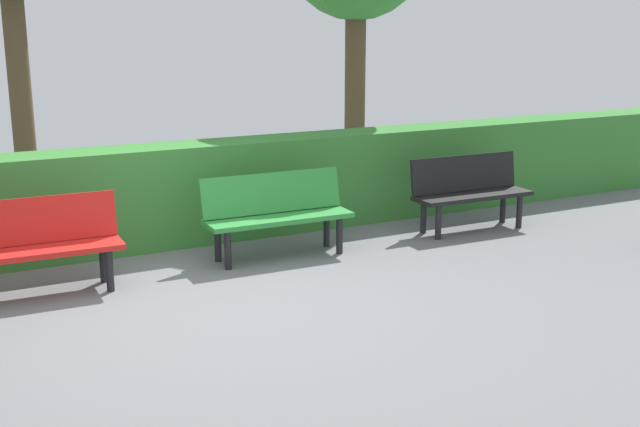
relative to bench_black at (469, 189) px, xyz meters
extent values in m
plane|color=slate|center=(3.63, 0.96, -0.48)|extent=(17.44, 17.44, 0.00)
cube|color=black|center=(0.00, 0.07, -0.06)|extent=(1.46, 0.45, 0.05)
cube|color=black|center=(0.00, -0.12, 0.17)|extent=(1.45, 0.13, 0.42)
cylinder|color=black|center=(-0.57, 0.24, -0.28)|extent=(0.07, 0.07, 0.39)
cylinder|color=black|center=(-0.58, -0.06, -0.28)|extent=(0.07, 0.07, 0.39)
cylinder|color=black|center=(0.58, 0.21, -0.28)|extent=(0.07, 0.07, 0.39)
cylinder|color=black|center=(0.57, -0.09, -0.28)|extent=(0.07, 0.07, 0.39)
cube|color=#2D8C38|center=(2.45, 0.02, -0.06)|extent=(1.55, 0.45, 0.05)
cube|color=#2D8C38|center=(2.45, -0.17, 0.17)|extent=(1.54, 0.17, 0.42)
cylinder|color=black|center=(1.84, 0.19, -0.28)|extent=(0.07, 0.07, 0.39)
cylinder|color=black|center=(1.83, -0.11, -0.28)|extent=(0.07, 0.07, 0.39)
cylinder|color=black|center=(3.08, 0.16, -0.28)|extent=(0.07, 0.07, 0.39)
cylinder|color=black|center=(3.07, -0.14, -0.28)|extent=(0.07, 0.07, 0.39)
cube|color=red|center=(4.91, 0.10, -0.06)|extent=(1.63, 0.47, 0.05)
cube|color=red|center=(4.91, -0.09, 0.17)|extent=(1.62, 0.15, 0.42)
cylinder|color=black|center=(4.26, 0.27, -0.28)|extent=(0.07, 0.07, 0.39)
cylinder|color=black|center=(4.25, -0.03, -0.28)|extent=(0.07, 0.07, 0.39)
cube|color=#387F33|center=(2.49, -1.02, 0.07)|extent=(13.44, 0.59, 1.09)
cylinder|color=brown|center=(0.06, -2.58, 0.92)|extent=(0.29, 0.29, 2.79)
cylinder|color=brown|center=(4.51, -2.79, 1.07)|extent=(0.26, 0.26, 3.10)
camera|label=1|loc=(5.74, 7.21, 1.92)|focal=44.49mm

